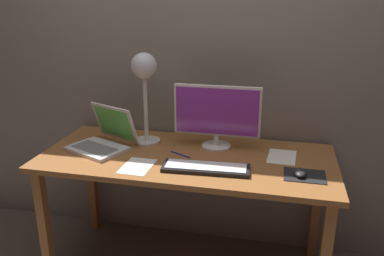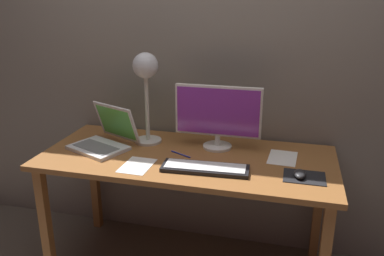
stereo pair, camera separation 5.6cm
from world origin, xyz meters
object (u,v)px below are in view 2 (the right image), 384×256
Objects in this scene: laptop at (107,135)px; keyboard_main at (205,168)px; monitor at (218,114)px; mouse at (300,174)px; desk_lamp at (146,76)px; pen at (181,154)px.

keyboard_main is at bearing -16.36° from laptop.
keyboard_main is (-0.00, -0.32, -0.19)m from monitor.
monitor is 0.57m from mouse.
desk_lamp is 1.00m from mouse.
desk_lamp is 0.49m from pen.
keyboard_main is 4.66× the size of mouse.
pen is at bearing -3.38° from laptop.
monitor is 0.65m from laptop.
monitor reaches higher than keyboard_main.
laptop is 2.88× the size of pen.
pen is (-0.17, 0.16, -0.01)m from keyboard_main.
mouse is (0.46, -0.29, -0.18)m from monitor.
pen is at bearing -31.59° from desk_lamp.
mouse is at bearing -17.45° from desk_lamp.
desk_lamp reaches higher than keyboard_main.
laptop is at bearing -149.12° from desk_lamp.
monitor reaches higher than mouse.
monitor is at bearing 12.05° from laptop.
keyboard_main is 0.23m from pen.
pen is at bearing 137.97° from keyboard_main.
monitor is 1.21× the size of laptop.
mouse is 0.65m from pen.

